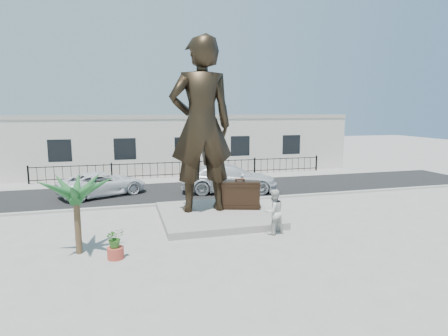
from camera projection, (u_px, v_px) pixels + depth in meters
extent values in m
plane|color=#9E9991|center=(236.00, 226.00, 16.44)|extent=(100.00, 100.00, 0.00)
cube|color=black|center=(199.00, 189.00, 24.06)|extent=(40.00, 7.00, 0.01)
cube|color=#A5A399|center=(212.00, 201.00, 20.72)|extent=(40.00, 0.25, 0.12)
cube|color=#9E9991|center=(189.00, 179.00, 27.87)|extent=(40.00, 2.50, 0.02)
cube|color=gray|center=(217.00, 215.00, 17.71)|extent=(5.20, 5.20, 0.30)
cube|color=black|center=(187.00, 169.00, 28.55)|extent=(22.00, 0.10, 1.20)
cube|color=silver|center=(178.00, 144.00, 32.30)|extent=(28.00, 7.00, 4.40)
imported|color=black|center=(201.00, 126.00, 17.39)|extent=(2.96, 1.95, 8.09)
cube|color=black|center=(240.00, 195.00, 18.19)|extent=(2.01, 1.14, 1.35)
imported|color=silver|center=(274.00, 212.00, 15.30)|extent=(1.04, 0.89, 1.87)
imported|color=silver|center=(103.00, 184.00, 22.30)|extent=(5.61, 4.23, 1.42)
imported|color=silver|center=(229.00, 178.00, 23.24)|extent=(6.31, 3.60, 1.72)
imported|color=orange|center=(209.00, 167.00, 27.80)|extent=(1.23, 0.89, 1.72)
cylinder|color=#B64030|center=(116.00, 253.00, 12.84)|extent=(0.56, 0.56, 0.40)
imported|color=#346A22|center=(115.00, 238.00, 12.76)|extent=(0.77, 0.72, 0.68)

